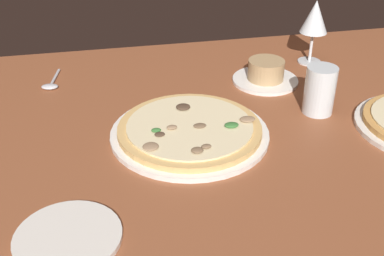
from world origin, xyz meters
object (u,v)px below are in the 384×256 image
object	(u,v)px
side_plate	(68,237)
wine_glass_far	(315,18)
water_glass	(319,93)
ramekin_on_saucer	(266,74)
spoon	(51,84)
pizza_main	(190,131)

from	to	relation	value
side_plate	wine_glass_far	bearing A→B (deg)	41.66
water_glass	side_plate	size ratio (longest dim) A/B	0.65
ramekin_on_saucer	spoon	distance (cm)	52.23
wine_glass_far	spoon	bearing A→B (deg)	-179.33
pizza_main	wine_glass_far	bearing A→B (deg)	38.10
ramekin_on_saucer	spoon	world-z (taller)	ramekin_on_saucer
spoon	water_glass	bearing A→B (deg)	-23.69
wine_glass_far	spoon	xyz separation A→B (cm)	(-67.06, -0.79, -11.61)
wine_glass_far	water_glass	xyz separation A→B (cm)	(-9.43, -26.07, -7.41)
spoon	wine_glass_far	bearing A→B (deg)	0.67
ramekin_on_saucer	side_plate	world-z (taller)	ramekin_on_saucer
wine_glass_far	spoon	distance (cm)	68.06
pizza_main	spoon	distance (cm)	40.98
wine_glass_far	side_plate	size ratio (longest dim) A/B	1.03
wine_glass_far	side_plate	bearing A→B (deg)	-138.34
pizza_main	ramekin_on_saucer	world-z (taller)	ramekin_on_saucer
side_plate	spoon	size ratio (longest dim) A/B	1.40
pizza_main	water_glass	xyz separation A→B (cm)	(29.22, 4.24, 3.43)
wine_glass_far	side_plate	world-z (taller)	wine_glass_far
water_glass	spoon	xyz separation A→B (cm)	(-57.63, 25.29, -4.20)
pizza_main	wine_glass_far	world-z (taller)	wine_glass_far
wine_glass_far	water_glass	distance (cm)	28.70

